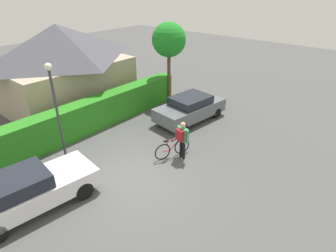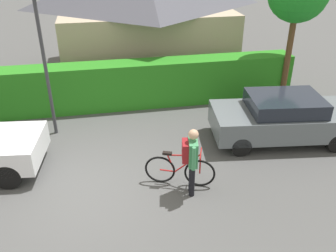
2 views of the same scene
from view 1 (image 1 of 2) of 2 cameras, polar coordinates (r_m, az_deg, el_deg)
name	(u,v)px [view 1 (image 1 of 2)]	position (r m, az deg, el deg)	size (l,w,h in m)	color
ground_plane	(136,179)	(11.20, -6.53, -10.58)	(60.00, 60.00, 0.00)	#4C4C4C
hedge_row	(65,125)	(14.14, -20.03, 0.22)	(14.55, 0.90, 1.59)	#297F1E
house_distant	(62,65)	(18.05, -20.68, 11.47)	(7.28, 5.56, 4.74)	tan
parked_car_near	(30,190)	(10.50, -26.16, -11.52)	(4.32, 2.19, 1.44)	silver
parked_car_far	(190,108)	(15.29, 4.47, 3.67)	(4.18, 2.23, 1.39)	slate
bicycle	(172,148)	(12.20, 0.90, -4.54)	(1.63, 0.72, 0.96)	black
person_rider	(182,137)	(11.78, 2.87, -2.20)	(0.42, 0.68, 1.72)	black
street_lamp	(55,101)	(11.68, -21.88, 4.66)	(0.28, 0.28, 4.22)	#38383D
tree_kerbside	(169,40)	(17.09, 0.18, 16.95)	(2.00, 2.00, 4.79)	brown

